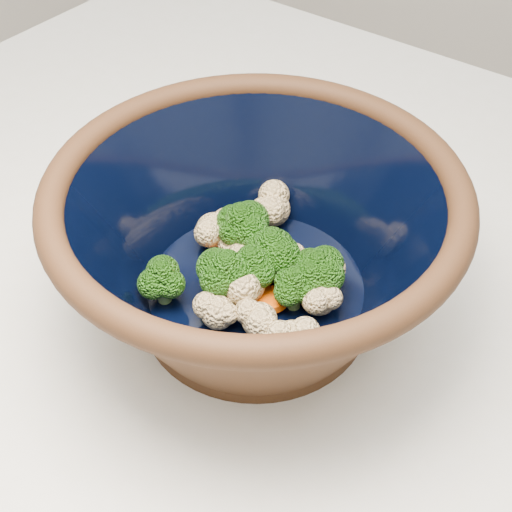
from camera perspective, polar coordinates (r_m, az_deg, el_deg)
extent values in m
cylinder|color=black|center=(0.63, 0.00, -4.00)|extent=(0.20, 0.20, 0.01)
torus|color=black|center=(0.54, 0.00, 5.16)|extent=(0.33, 0.33, 0.02)
cylinder|color=black|center=(0.61, 0.00, -2.45)|extent=(0.19, 0.19, 0.00)
cylinder|color=#608442|center=(0.60, 4.84, -2.39)|extent=(0.01, 0.01, 0.02)
ellipsoid|color=#246613|center=(0.58, 4.98, -0.81)|extent=(0.04, 0.04, 0.03)
cylinder|color=#608442|center=(0.58, 3.05, -3.49)|extent=(0.01, 0.01, 0.02)
ellipsoid|color=#246613|center=(0.57, 3.12, -2.09)|extent=(0.04, 0.04, 0.03)
cylinder|color=#608442|center=(0.60, -0.37, -2.06)|extent=(0.01, 0.01, 0.02)
ellipsoid|color=#246613|center=(0.58, -0.38, -0.47)|extent=(0.04, 0.04, 0.03)
cylinder|color=#608442|center=(0.59, -2.33, -2.67)|extent=(0.01, 0.01, 0.02)
ellipsoid|color=#246613|center=(0.57, -2.40, -0.96)|extent=(0.04, 0.04, 0.04)
cylinder|color=#608442|center=(0.61, 1.22, -0.86)|extent=(0.01, 0.01, 0.02)
ellipsoid|color=#246613|center=(0.59, 1.26, 0.86)|extent=(0.04, 0.04, 0.04)
cylinder|color=#608442|center=(0.63, -1.13, 1.14)|extent=(0.01, 0.01, 0.02)
ellipsoid|color=#246613|center=(0.61, -1.16, 2.87)|extent=(0.04, 0.04, 0.04)
cylinder|color=#608442|center=(0.59, -7.37, -2.96)|extent=(0.01, 0.01, 0.02)
ellipsoid|color=#246613|center=(0.58, -7.56, -1.52)|extent=(0.04, 0.04, 0.03)
sphere|color=#F6E8A9|center=(0.55, 2.90, -6.60)|extent=(0.03, 0.03, 0.03)
sphere|color=#F6E8A9|center=(0.60, 4.85, -1.00)|extent=(0.03, 0.03, 0.03)
sphere|color=#F6E8A9|center=(0.59, 3.81, -1.97)|extent=(0.03, 0.03, 0.03)
sphere|color=#F6E8A9|center=(0.61, 2.04, -0.42)|extent=(0.03, 0.03, 0.03)
sphere|color=#F6E8A9|center=(0.61, -1.16, -0.20)|extent=(0.03, 0.03, 0.03)
sphere|color=#F6E8A9|center=(0.57, -3.07, -4.53)|extent=(0.03, 0.03, 0.03)
sphere|color=#F6E8A9|center=(0.58, -0.86, -2.25)|extent=(0.03, 0.03, 0.03)
sphere|color=#F6E8A9|center=(0.62, -1.91, 0.93)|extent=(0.03, 0.03, 0.03)
sphere|color=#F6E8A9|center=(0.58, 5.03, -3.26)|extent=(0.03, 0.03, 0.03)
sphere|color=#F6E8A9|center=(0.63, -3.37, 2.05)|extent=(0.03, 0.03, 0.03)
sphere|color=#F6E8A9|center=(0.56, 0.28, -5.13)|extent=(0.03, 0.03, 0.03)
sphere|color=#F6E8A9|center=(0.65, 1.38, 3.77)|extent=(0.03, 0.03, 0.03)
cylinder|color=#E6570A|center=(0.62, -2.40, -0.53)|extent=(0.03, 0.03, 0.01)
cylinder|color=#E6570A|center=(0.59, 1.10, -3.50)|extent=(0.03, 0.03, 0.01)
cylinder|color=#E6570A|center=(0.60, -0.30, -1.93)|extent=(0.03, 0.03, 0.01)
cylinder|color=#E6570A|center=(0.62, -0.87, -0.44)|extent=(0.03, 0.03, 0.01)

